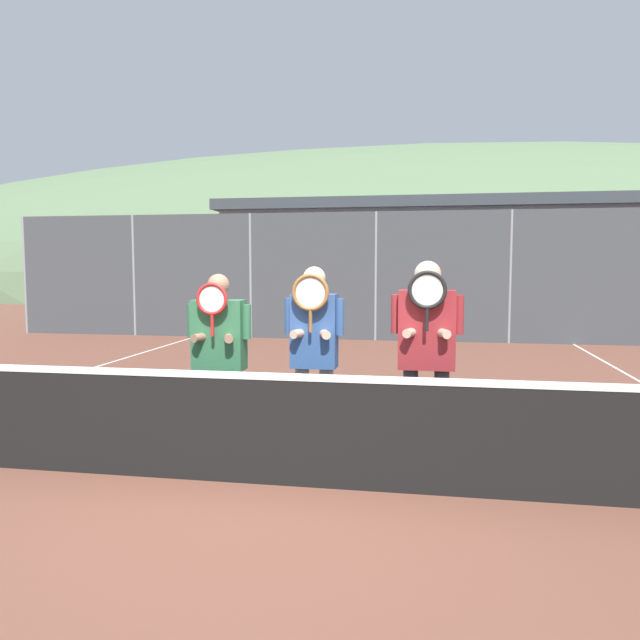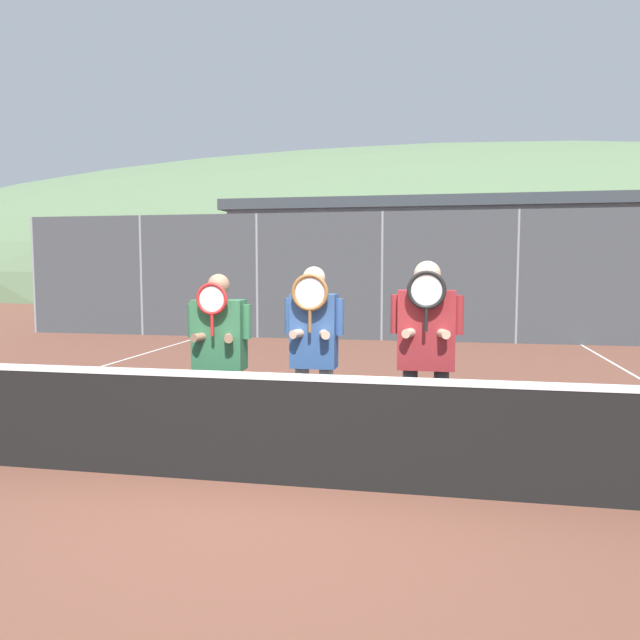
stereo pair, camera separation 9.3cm
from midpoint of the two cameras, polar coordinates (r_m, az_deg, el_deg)
name	(u,v)px [view 2 (the right image)]	position (r m, az deg, el deg)	size (l,w,h in m)	color
ground_plane	(265,484)	(5.23, -4.51, -14.73)	(120.00, 120.00, 0.00)	brown
hill_distant	(425,286)	(53.15, 9.65, 3.09)	(106.58, 59.21, 20.72)	#5B7551
clubhouse_building	(459,258)	(22.93, 12.74, 5.55)	(16.14, 5.50, 3.98)	#9EA3A8
fence_back	(382,276)	(14.61, 5.86, 3.99)	(18.23, 0.06, 3.00)	gray
tennis_net	(265,427)	(5.09, -4.55, -9.72)	(11.89, 0.09, 1.01)	gray
court_line_left_sideline	(23,390)	(9.80, -25.28, -5.79)	(0.05, 16.00, 0.01)	white
player_leftmost	(219,349)	(5.79, -8.74, -2.62)	(0.61, 0.34, 1.69)	white
player_center_left	(314,347)	(5.62, -0.09, -2.44)	(0.54, 0.34, 1.75)	white
player_center_right	(426,344)	(5.47, 10.18, -2.13)	(0.62, 0.34, 1.80)	#56565B
car_far_left	(242,293)	(18.25, -7.01, 2.44)	(4.09, 2.01, 1.87)	slate
car_left_of_center	(409,295)	(17.41, 8.33, 2.32)	(4.08, 2.10, 1.88)	#B2B7BC
car_center	(598,298)	(17.90, 24.18, 1.83)	(4.22, 2.08, 1.75)	black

